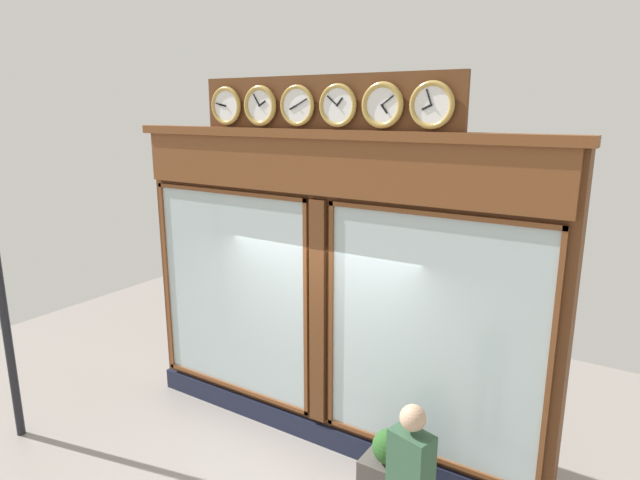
% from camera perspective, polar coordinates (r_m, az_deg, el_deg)
% --- Properties ---
extents(shop_facade, '(5.44, 0.42, 4.39)m').
position_cam_1_polar(shop_facade, '(6.40, 0.60, -5.19)').
color(shop_facade, '#5B3319').
rests_on(shop_facade, ground_plane).
extents(planter_shrub, '(0.36, 0.36, 0.36)m').
position_cam_1_polar(planter_shrub, '(5.86, 7.36, -20.76)').
color(planter_shrub, '#285623').
rests_on(planter_shrub, planter_box).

